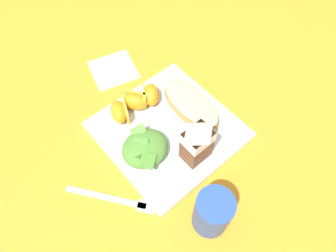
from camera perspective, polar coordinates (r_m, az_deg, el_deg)
name	(u,v)px	position (r m, az deg, el deg)	size (l,w,h in m)	color
ground	(168,132)	(0.70, 0.00, -1.12)	(3.00, 3.00, 0.00)	orange
white_plate	(168,130)	(0.70, 0.00, -0.78)	(0.28, 0.28, 0.02)	silver
cheesy_pizza_bread	(190,105)	(0.71, 4.19, 3.99)	(0.09, 0.17, 0.04)	#B77F42
green_salad_pile	(145,148)	(0.64, -4.33, -4.11)	(0.10, 0.10, 0.05)	#4C8433
milk_carton	(197,142)	(0.61, 5.43, -2.90)	(0.06, 0.04, 0.11)	brown
orange_wedge_front	(151,95)	(0.72, -3.26, 5.82)	(0.06, 0.07, 0.04)	orange
orange_wedge_middle	(135,101)	(0.71, -6.14, 4.62)	(0.06, 0.07, 0.04)	orange
orange_wedge_rear	(120,112)	(0.70, -8.99, 2.64)	(0.06, 0.07, 0.04)	orange
paper_napkin	(114,69)	(0.83, -10.09, 10.29)	(0.11, 0.11, 0.00)	white
metal_fork	(117,200)	(0.64, -9.36, -13.38)	(0.13, 0.16, 0.01)	silver
drinking_blue_cup	(212,213)	(0.58, 8.25, -15.66)	(0.07, 0.07, 0.10)	#284CA3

